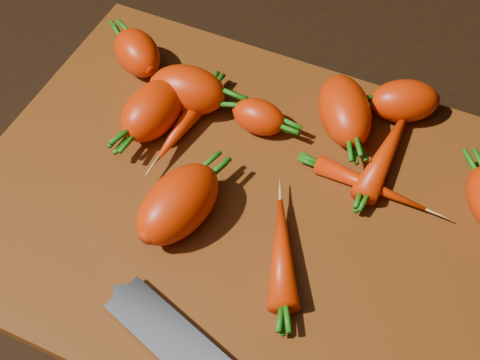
% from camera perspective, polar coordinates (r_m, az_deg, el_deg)
% --- Properties ---
extents(ground, '(2.00, 2.00, 0.01)m').
position_cam_1_polar(ground, '(0.65, -0.37, -2.49)').
color(ground, black).
extents(cutting_board, '(0.50, 0.40, 0.01)m').
position_cam_1_polar(cutting_board, '(0.64, -0.37, -1.94)').
color(cutting_board, '#612F0D').
rests_on(cutting_board, ground).
extents(carrot_0, '(0.09, 0.06, 0.05)m').
position_cam_1_polar(carrot_0, '(0.69, -4.47, 7.68)').
color(carrot_0, red).
rests_on(carrot_0, cutting_board).
extents(carrot_1, '(0.08, 0.07, 0.04)m').
position_cam_1_polar(carrot_1, '(0.74, -8.76, 10.69)').
color(carrot_1, red).
rests_on(carrot_1, cutting_board).
extents(carrot_2, '(0.09, 0.10, 0.05)m').
position_cam_1_polar(carrot_2, '(0.68, 8.91, 5.86)').
color(carrot_2, red).
rests_on(carrot_2, cutting_board).
extents(carrot_3, '(0.07, 0.10, 0.05)m').
position_cam_1_polar(carrot_3, '(0.60, -5.28, -2.03)').
color(carrot_3, red).
rests_on(carrot_3, cutting_board).
extents(carrot_4, '(0.08, 0.07, 0.04)m').
position_cam_1_polar(carrot_4, '(0.70, 13.84, 6.57)').
color(carrot_4, red).
rests_on(carrot_4, cutting_board).
extents(carrot_5, '(0.06, 0.04, 0.04)m').
position_cam_1_polar(carrot_5, '(0.67, 1.60, 5.42)').
color(carrot_5, red).
rests_on(carrot_5, cutting_board).
extents(carrot_7, '(0.03, 0.13, 0.03)m').
position_cam_1_polar(carrot_7, '(0.67, 12.49, 2.55)').
color(carrot_7, red).
rests_on(carrot_7, cutting_board).
extents(carrot_8, '(0.11, 0.03, 0.02)m').
position_cam_1_polar(carrot_8, '(0.64, 11.04, -0.49)').
color(carrot_8, red).
rests_on(carrot_8, cutting_board).
extents(carrot_9, '(0.07, 0.11, 0.03)m').
position_cam_1_polar(carrot_9, '(0.59, 3.59, -6.09)').
color(carrot_9, red).
rests_on(carrot_9, cutting_board).
extents(carrot_10, '(0.06, 0.09, 0.05)m').
position_cam_1_polar(carrot_10, '(0.67, -7.49, 5.90)').
color(carrot_10, red).
rests_on(carrot_10, cutting_board).
extents(carrot_11, '(0.03, 0.11, 0.03)m').
position_cam_1_polar(carrot_11, '(0.68, -4.56, 5.11)').
color(carrot_11, red).
rests_on(carrot_11, cutting_board).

